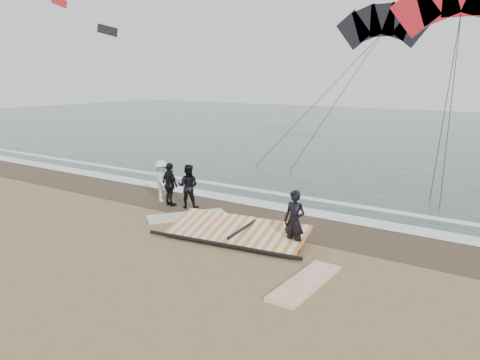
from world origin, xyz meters
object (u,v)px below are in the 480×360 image
(board_white, at_px, (305,283))
(board_cream, at_px, (186,216))
(sail_rig, at_px, (237,232))
(man_main, at_px, (294,221))

(board_white, xyz_separation_m, board_cream, (-5.71, 2.49, 0.01))
(sail_rig, bearing_deg, board_white, -29.25)
(man_main, height_order, board_cream, man_main)
(board_white, relative_size, board_cream, 0.94)
(man_main, bearing_deg, board_white, -51.67)
(board_white, height_order, board_cream, board_cream)
(board_white, bearing_deg, board_cream, 157.10)
(man_main, distance_m, sail_rig, 1.97)
(board_cream, relative_size, sail_rig, 0.56)
(man_main, relative_size, sail_rig, 0.36)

